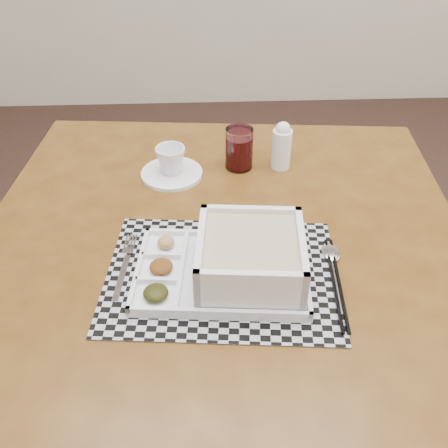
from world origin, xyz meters
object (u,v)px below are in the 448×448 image
(dining_table, at_px, (222,263))
(serving_tray, at_px, (242,262))
(creamer_bottle, at_px, (282,146))
(cup, at_px, (171,160))
(juice_glass, at_px, (239,150))

(dining_table, relative_size, serving_tray, 3.25)
(dining_table, bearing_deg, creamer_bottle, 59.23)
(dining_table, distance_m, creamer_bottle, 0.34)
(dining_table, relative_size, cup, 15.25)
(serving_tray, height_order, cup, serving_tray)
(serving_tray, relative_size, creamer_bottle, 2.75)
(juice_glass, bearing_deg, cup, -168.80)
(serving_tray, bearing_deg, juice_glass, 86.78)
(cup, bearing_deg, serving_tray, -44.57)
(juice_glass, bearing_deg, serving_tray, -93.22)
(dining_table, bearing_deg, cup, 115.29)
(dining_table, height_order, cup, cup)
(dining_table, height_order, serving_tray, serving_tray)
(cup, bearing_deg, dining_table, -40.70)
(cup, xyz_separation_m, creamer_bottle, (0.27, 0.03, 0.02))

